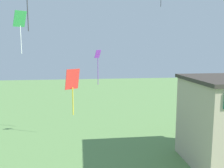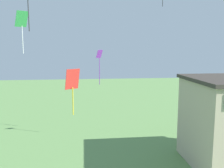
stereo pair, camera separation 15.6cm
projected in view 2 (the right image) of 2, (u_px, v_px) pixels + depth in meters
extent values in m
cube|color=purple|center=(99.00, 54.00, 20.97)|extent=(0.60, 0.55, 0.67)
cylinder|color=purple|center=(100.00, 71.00, 21.18)|extent=(0.05, 0.05, 2.32)
cube|color=red|center=(72.00, 79.00, 11.28)|extent=(0.68, 0.55, 0.93)
cylinder|color=yellow|center=(73.00, 101.00, 11.43)|extent=(0.05, 0.05, 1.28)
cube|color=green|center=(22.00, 19.00, 17.79)|extent=(1.01, 0.94, 1.08)
cylinder|color=white|center=(23.00, 40.00, 18.00)|extent=(0.05, 0.05, 1.99)
cylinder|color=#2D2D33|center=(29.00, 15.00, 12.52)|extent=(0.05, 0.05, 1.60)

